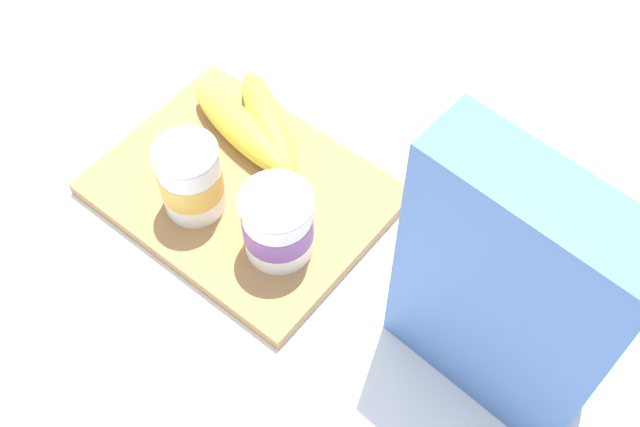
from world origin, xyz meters
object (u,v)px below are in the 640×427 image
Objects in this scene: cereal_box at (509,295)px; cutting_board at (242,192)px; yogurt_cup_front at (278,224)px; yogurt_cup_back at (191,179)px; banana_bunch at (255,127)px.

cutting_board is at bearing -177.24° from cereal_box.
yogurt_cup_front is (-0.08, 0.03, 0.05)m from cutting_board.
yogurt_cup_front is at bearing -171.77° from yogurt_cup_back.
cereal_box is at bearing -173.14° from yogurt_cup_back.
cutting_board is 0.10m from yogurt_cup_front.
yogurt_cup_back is at bearing -169.37° from cereal_box.
cereal_box is 3.46× the size of yogurt_cup_front.
cereal_box is 1.66× the size of banana_bunch.
yogurt_cup_front reaches higher than cutting_board.
cereal_box is (-0.30, 0.01, 0.13)m from cutting_board.
yogurt_cup_back is (0.10, 0.01, 0.00)m from yogurt_cup_front.
cereal_box reaches higher than banana_bunch.
yogurt_cup_back is at bearing 8.23° from yogurt_cup_front.
cereal_box reaches higher than cutting_board.
cereal_box is 0.24m from yogurt_cup_front.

